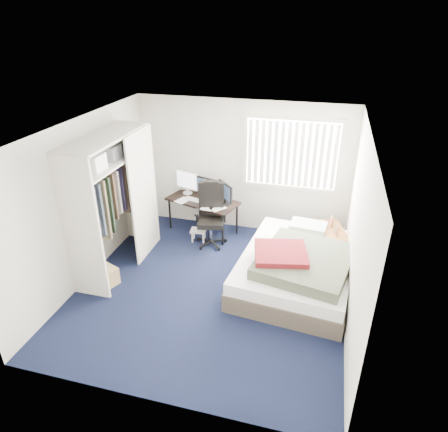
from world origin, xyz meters
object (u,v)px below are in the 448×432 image
at_px(desk, 203,197).
at_px(bed, 297,266).
at_px(office_chair, 211,220).
at_px(nightstand, 332,233).

xyz_separation_m(desk, bed, (1.92, -1.26, -0.40)).
distance_m(desk, office_chair, 0.53).
xyz_separation_m(nightstand, bed, (-0.49, -0.93, -0.16)).
xyz_separation_m(office_chair, nightstand, (2.15, 0.05, 0.02)).
bearing_deg(office_chair, nightstand, 1.46).
xyz_separation_m(office_chair, bed, (1.66, -0.88, -0.14)).
relative_size(office_chair, nightstand, 1.37).
bearing_deg(bed, office_chair, 152.17).
relative_size(desk, office_chair, 1.26).
distance_m(nightstand, bed, 1.06).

